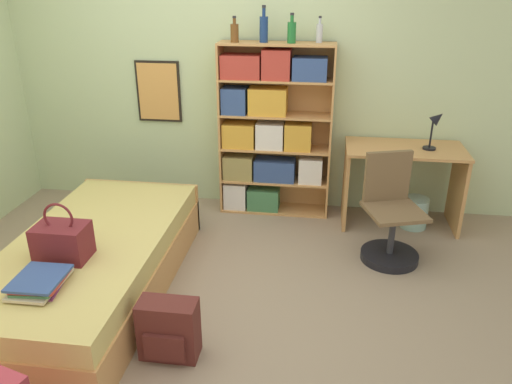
% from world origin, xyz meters
% --- Properties ---
extents(ground_plane, '(14.00, 14.00, 0.00)m').
position_xyz_m(ground_plane, '(0.00, 0.00, 0.00)').
color(ground_plane, gray).
extents(wall_back, '(10.00, 0.09, 2.60)m').
position_xyz_m(wall_back, '(-0.00, 1.72, 1.30)').
color(wall_back, beige).
rests_on(wall_back, ground_plane).
extents(bed, '(1.01, 2.07, 0.42)m').
position_xyz_m(bed, '(-0.61, 0.02, 0.21)').
color(bed, tan).
rests_on(bed, ground_plane).
extents(handbag, '(0.32, 0.22, 0.38)m').
position_xyz_m(handbag, '(-0.64, -0.26, 0.54)').
color(handbag, maroon).
rests_on(handbag, bed).
extents(book_stack_on_bed, '(0.28, 0.36, 0.08)m').
position_xyz_m(book_stack_on_bed, '(-0.62, -0.59, 0.46)').
color(book_stack_on_bed, '#7A336B').
rests_on(book_stack_on_bed, bed).
extents(bookcase, '(1.00, 0.28, 1.55)m').
position_xyz_m(bookcase, '(0.45, 1.52, 0.78)').
color(bookcase, tan).
rests_on(bookcase, ground_plane).
extents(bottle_green, '(0.07, 0.07, 0.21)m').
position_xyz_m(bottle_green, '(0.16, 1.49, 1.64)').
color(bottle_green, brown).
rests_on(bottle_green, bookcase).
extents(bottle_brown, '(0.07, 0.07, 0.30)m').
position_xyz_m(bottle_brown, '(0.40, 1.52, 1.67)').
color(bottle_brown, navy).
rests_on(bottle_brown, bookcase).
extents(bottle_clear, '(0.07, 0.07, 0.24)m').
position_xyz_m(bottle_clear, '(0.64, 1.50, 1.65)').
color(bottle_clear, '#1E6B2D').
rests_on(bottle_clear, bookcase).
extents(bottle_blue, '(0.06, 0.06, 0.21)m').
position_xyz_m(bottle_blue, '(0.86, 1.56, 1.64)').
color(bottle_blue, '#B7BCC1').
rests_on(bottle_blue, bookcase).
extents(desk, '(1.00, 0.54, 0.72)m').
position_xyz_m(desk, '(1.65, 1.40, 0.49)').
color(desk, tan).
rests_on(desk, ground_plane).
extents(desk_lamp, '(0.16, 0.11, 0.34)m').
position_xyz_m(desk_lamp, '(1.86, 1.38, 0.94)').
color(desk_lamp, black).
rests_on(desk_lamp, desk).
extents(desk_chair, '(0.52, 0.52, 0.84)m').
position_xyz_m(desk_chair, '(1.50, 0.78, 0.27)').
color(desk_chair, black).
rests_on(desk_chair, ground_plane).
extents(backpack, '(0.34, 0.20, 0.37)m').
position_xyz_m(backpack, '(0.11, -0.56, 0.18)').
color(backpack, '#56231E').
rests_on(backpack, ground_plane).
extents(waste_bin, '(0.23, 0.23, 0.27)m').
position_xyz_m(waste_bin, '(1.78, 1.34, 0.14)').
color(waste_bin, '#99C1B2').
rests_on(waste_bin, ground_plane).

